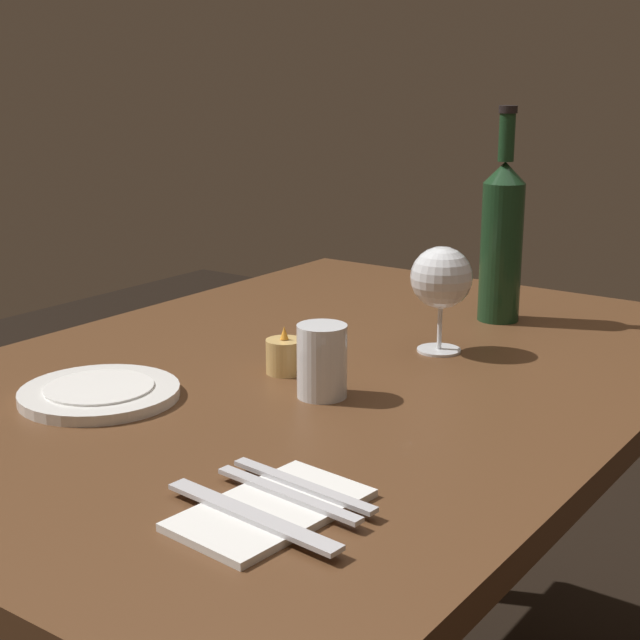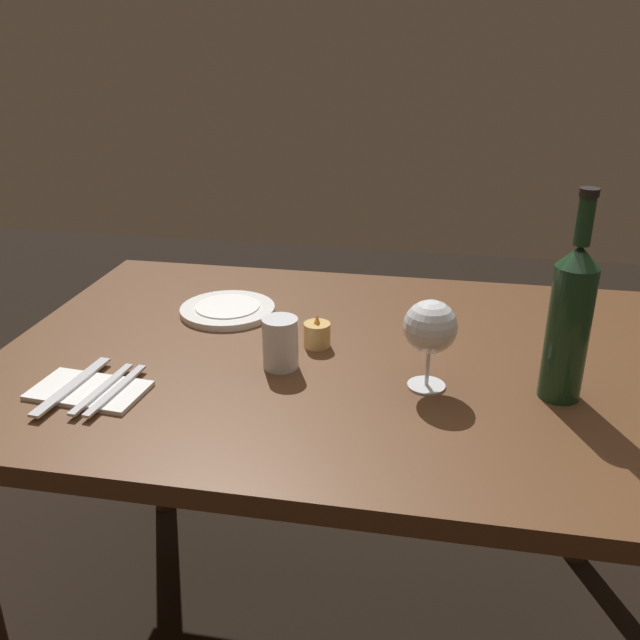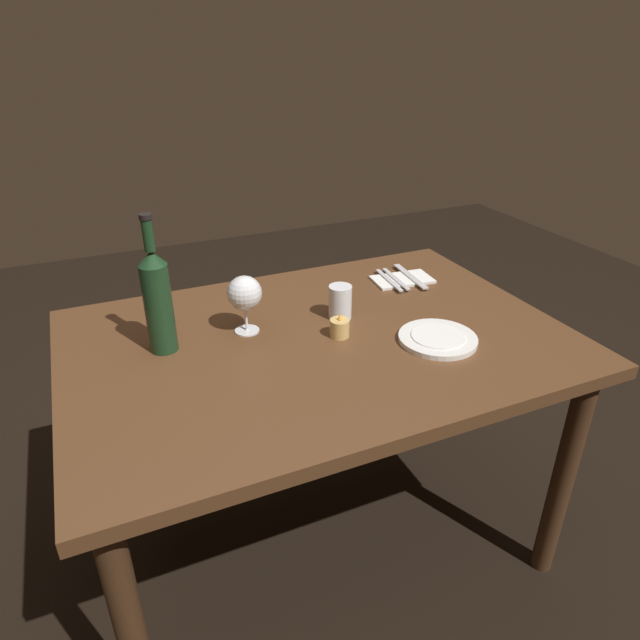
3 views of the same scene
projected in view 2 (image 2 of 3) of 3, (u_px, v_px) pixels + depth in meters
name	position (u px, v px, depth m)	size (l,w,h in m)	color
ground_plane	(338.00, 638.00, 1.61)	(6.00, 6.00, 0.00)	black
dining_table	(341.00, 394.00, 1.35)	(1.30, 0.90, 0.74)	#56351E
wine_glass_left	(430.00, 328.00, 1.15)	(0.09, 0.09, 0.16)	white
wine_bottle	(570.00, 319.00, 1.11)	(0.07, 0.07, 0.35)	#19381E
water_tumbler	(280.00, 346.00, 1.24)	(0.07, 0.07, 0.10)	white
votive_candle	(317.00, 335.00, 1.33)	(0.05, 0.05, 0.07)	#DBB266
dinner_plate	(228.00, 310.00, 1.49)	(0.20, 0.20, 0.02)	white
folded_napkin	(89.00, 391.00, 1.17)	(0.20, 0.13, 0.01)	white
fork_inner	(102.00, 388.00, 1.16)	(0.03, 0.18, 0.00)	silver
fork_outer	(116.00, 390.00, 1.16)	(0.03, 0.18, 0.00)	silver
table_knife	(72.00, 386.00, 1.17)	(0.04, 0.21, 0.00)	silver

